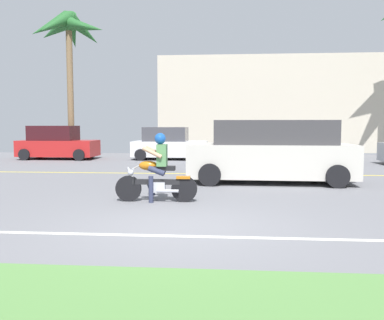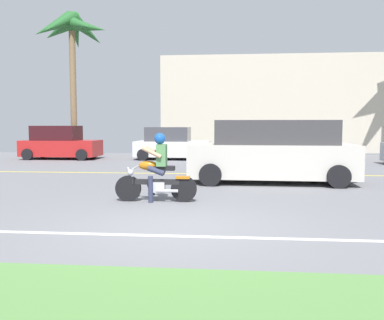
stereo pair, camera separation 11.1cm
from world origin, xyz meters
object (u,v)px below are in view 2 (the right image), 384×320
palm_tree_0 (72,33)px  parked_car_0 (60,144)px  parked_car_1 (171,144)px  suv_nearby (273,152)px  parked_car_2 (289,146)px  motorcyclist (156,173)px

palm_tree_0 → parked_car_0: bearing=-105.2°
parked_car_0 → parked_car_1: parked_car_0 is taller
suv_nearby → palm_tree_0: palm_tree_0 is taller
parked_car_1 → parked_car_2: (5.70, -0.74, -0.02)m
suv_nearby → palm_tree_0: 14.12m
parked_car_2 → motorcyclist: bearing=-112.3°
suv_nearby → parked_car_0: 12.47m
motorcyclist → parked_car_0: 13.08m
parked_car_2 → parked_car_0: bearing=177.9°
motorcyclist → palm_tree_0: size_ratio=0.24×
parked_car_0 → palm_tree_0: (0.31, 1.14, 5.71)m
parked_car_2 → parked_car_1: bearing=172.6°
parked_car_1 → parked_car_0: bearing=-176.7°
parked_car_2 → palm_tree_0: bearing=171.9°
parked_car_0 → parked_car_1: bearing=3.3°
suv_nearby → parked_car_2: size_ratio=1.24×
parked_car_0 → parked_car_2: 11.32m
motorcyclist → palm_tree_0: (-6.63, 12.23, 5.83)m
motorcyclist → parked_car_2: 11.53m
parked_car_1 → suv_nearby: bearing=-62.2°
parked_car_0 → parked_car_1: (5.62, 0.32, -0.03)m
motorcyclist → parked_car_1: (-1.32, 11.41, 0.09)m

